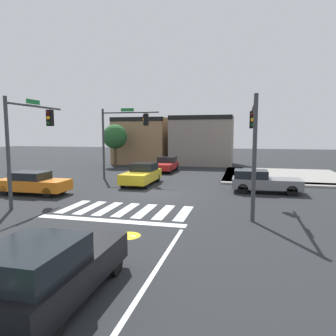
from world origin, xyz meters
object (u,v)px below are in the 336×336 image
at_px(car_red, 166,164).
at_px(car_yellow, 142,174).
at_px(traffic_signal_northwest, 122,130).
at_px(car_black, 49,269).
at_px(traffic_signal_southeast, 254,132).
at_px(car_gray, 262,181).
at_px(car_orange, 33,183).
at_px(traffic_signal_southwest, 29,131).
at_px(roadside_tree, 115,137).

xyz_separation_m(car_red, car_yellow, (0.15, -7.84, 0.04)).
distance_m(traffic_signal_northwest, car_yellow, 4.44).
bearing_deg(car_yellow, car_black, 11.18).
xyz_separation_m(traffic_signal_southeast, car_black, (-4.58, -9.89, -3.07)).
height_order(car_gray, car_black, car_black).
bearing_deg(car_orange, car_yellow, -135.46).
xyz_separation_m(traffic_signal_southwest, car_red, (3.71, 15.16, -3.18)).
distance_m(car_black, car_yellow, 16.28).
relative_size(traffic_signal_northwest, car_orange, 1.30).
distance_m(traffic_signal_northwest, roadside_tree, 10.06).
relative_size(car_yellow, car_orange, 1.04).
relative_size(car_gray, car_yellow, 0.92).
height_order(car_gray, car_orange, car_gray).
bearing_deg(car_yellow, car_gray, 81.51).
xyz_separation_m(traffic_signal_northwest, car_yellow, (2.30, -1.93, -3.27)).
bearing_deg(traffic_signal_southeast, car_yellow, 51.84).
relative_size(traffic_signal_southeast, roadside_tree, 1.22).
bearing_deg(roadside_tree, car_gray, -38.46).
xyz_separation_m(traffic_signal_southeast, car_yellow, (-7.74, 6.08, -3.09)).
height_order(car_yellow, roadside_tree, roadside_tree).
bearing_deg(traffic_signal_southwest, roadside_tree, 9.15).
height_order(car_orange, roadside_tree, roadside_tree).
height_order(car_gray, roadside_tree, roadside_tree).
bearing_deg(traffic_signal_northwest, traffic_signal_southwest, -99.60).
height_order(traffic_signal_southwest, car_black, traffic_signal_southwest).
bearing_deg(car_gray, traffic_signal_southeast, -99.29).
relative_size(traffic_signal_southeast, car_orange, 1.32).
xyz_separation_m(car_gray, car_red, (-8.68, 9.11, -0.01)).
bearing_deg(car_gray, car_black, -110.05).
bearing_deg(traffic_signal_southeast, car_orange, 86.48).
relative_size(car_black, roadside_tree, 0.88).
bearing_deg(car_black, car_gray, -20.05).
xyz_separation_m(traffic_signal_southwest, traffic_signal_southeast, (11.60, 1.24, -0.05)).
bearing_deg(car_orange, car_red, -111.65).
bearing_deg(car_red, car_yellow, 1.12).
distance_m(traffic_signal_southeast, car_red, 16.30).
bearing_deg(car_black, traffic_signal_southwest, 39.07).
bearing_deg(car_red, traffic_signal_northwest, -19.99).
bearing_deg(roadside_tree, traffic_signal_southwest, -80.85).
xyz_separation_m(traffic_signal_southwest, car_orange, (-1.49, 2.05, -3.19)).
relative_size(traffic_signal_northwest, car_gray, 1.36).
height_order(car_red, car_orange, car_red).
xyz_separation_m(car_red, car_orange, (-5.20, -13.11, -0.00)).
height_order(traffic_signal_southeast, car_red, traffic_signal_southeast).
distance_m(car_red, roadside_tree, 7.78).
distance_m(traffic_signal_southwest, roadside_tree, 18.46).
bearing_deg(car_orange, traffic_signal_southwest, 126.02).
xyz_separation_m(traffic_signal_southeast, car_red, (-7.89, 13.91, -3.14)).
distance_m(car_black, car_orange, 13.67).
height_order(car_red, car_black, car_black).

